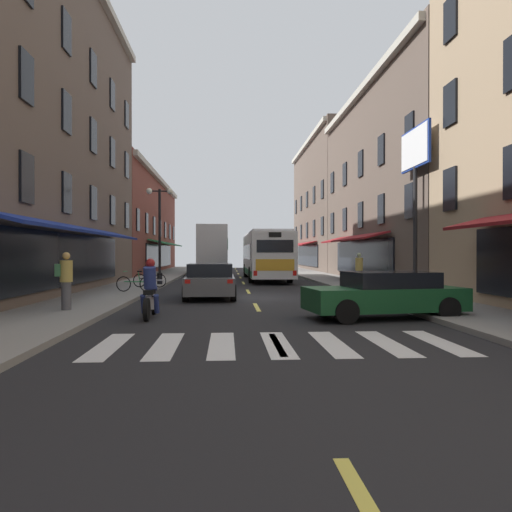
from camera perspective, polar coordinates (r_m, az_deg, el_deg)
ground_plane at (r=19.55m, az=-0.56°, el=-5.11°), size 34.80×80.00×0.10m
lane_centre_dashes at (r=19.30m, az=-0.52°, el=-5.02°), size 0.14×73.90×0.01m
crosswalk_near at (r=9.66m, az=2.54°, el=-10.43°), size 7.10×2.80×0.01m
sidewalk_left at (r=20.12m, az=-17.64°, el=-4.63°), size 3.00×80.00×0.14m
sidewalk_right at (r=20.70m, az=16.04°, el=-4.49°), size 3.00×80.00×0.14m
storefront_row_right at (r=24.11m, az=28.14°, el=11.83°), size 9.44×79.90×15.40m
billboard_sign at (r=21.87m, az=18.46°, el=10.15°), size 0.40×2.97×7.05m
transit_bus at (r=32.19m, az=1.17°, el=0.10°), size 2.71×11.50×3.19m
box_truck at (r=40.15m, az=-5.20°, el=0.75°), size 2.58×7.98×4.03m
sedan_near at (r=19.30m, az=-5.45°, el=-2.92°), size 2.02×4.30×1.40m
sedan_mid at (r=13.75m, az=15.17°, el=-4.43°), size 4.48×2.34×1.29m
motorcycle_rider at (r=13.70m, az=-12.48°, el=-4.27°), size 0.62×2.07×1.66m
bicycle_near at (r=21.37m, az=-14.19°, el=-3.17°), size 1.70×0.48×0.91m
bicycle_mid at (r=23.91m, az=-12.56°, el=-2.80°), size 1.67×0.57×0.91m
pedestrian_near at (r=15.14m, az=-21.76°, el=-2.60°), size 0.53×0.41×1.70m
pedestrian_mid at (r=24.02m, az=12.19°, el=-1.58°), size 0.36×0.36×1.69m
street_lamp_twin at (r=26.26m, az=-11.41°, el=2.95°), size 1.42×0.32×5.17m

